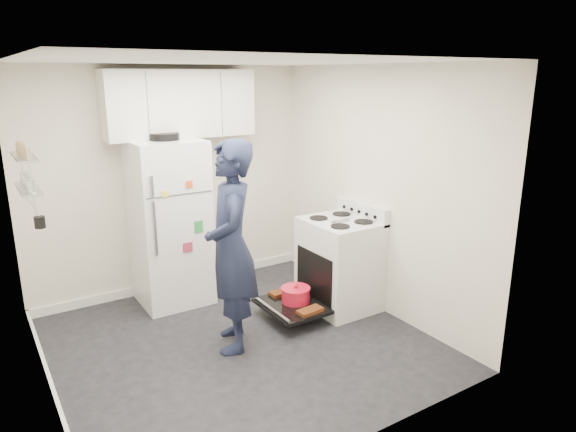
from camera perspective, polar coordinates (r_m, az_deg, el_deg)
room at (r=4.45m, az=-6.30°, el=-0.15°), size 3.21×3.21×2.51m
electric_range at (r=5.44m, az=5.66°, el=-5.40°), size 0.66×0.76×1.10m
open_oven_door at (r=5.26m, az=0.62°, el=-9.37°), size 0.55×0.70×0.23m
refrigerator at (r=5.58m, az=-13.01°, el=-0.69°), size 0.72×0.74×1.83m
upper_cabinets at (r=5.64m, az=-11.89°, el=12.10°), size 1.60×0.33×0.70m
wall_shelf_rack at (r=4.39m, az=-27.05°, el=4.30°), size 0.14×0.60×0.61m
person at (r=4.51m, az=-6.34°, el=-3.46°), size 0.68×0.81×1.89m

